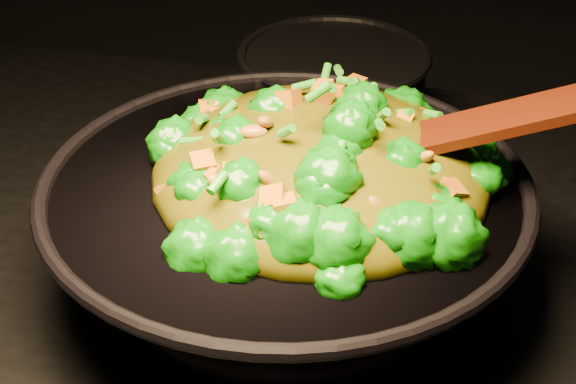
# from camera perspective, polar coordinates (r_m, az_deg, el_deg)

# --- Properties ---
(wok) EXTENTS (0.54, 0.54, 0.12)m
(wok) POSITION_cam_1_polar(r_m,az_deg,el_deg) (0.83, -0.16, -3.02)
(wok) COLOR black
(wok) RESTS_ON stovetop
(stir_fry) EXTENTS (0.38, 0.38, 0.11)m
(stir_fry) POSITION_cam_1_polar(r_m,az_deg,el_deg) (0.78, 2.20, 4.17)
(stir_fry) COLOR #117708
(stir_fry) RESTS_ON wok
(spatula) EXTENTS (0.33, 0.06, 0.14)m
(spatula) POSITION_cam_1_polar(r_m,az_deg,el_deg) (0.78, 11.67, 4.10)
(spatula) COLOR #321506
(spatula) RESTS_ON wok
(back_pot) EXTENTS (0.29, 0.29, 0.12)m
(back_pot) POSITION_cam_1_polar(r_m,az_deg,el_deg) (1.07, 2.90, 6.09)
(back_pot) COLOR black
(back_pot) RESTS_ON stovetop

